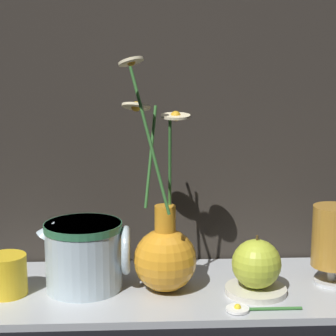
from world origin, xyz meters
name	(u,v)px	position (x,y,z in m)	size (l,w,h in m)	color
ground_plane	(169,293)	(0.00, 0.00, 0.00)	(6.00, 6.00, 0.00)	black
shelf	(169,290)	(0.00, 0.00, 0.01)	(0.72, 0.27, 0.01)	#B2B7BC
vase_with_flowers	(165,253)	(-0.01, -0.01, 0.08)	(0.13, 0.14, 0.38)	orange
yellow_mug	(5,275)	(-0.27, -0.02, 0.05)	(0.08, 0.07, 0.07)	yellow
ceramic_pitcher	(85,252)	(-0.14, 0.00, 0.07)	(0.15, 0.13, 0.13)	silver
tea_glass	(333,238)	(0.28, 0.00, 0.09)	(0.07, 0.07, 0.14)	silver
saucer_plate	(256,290)	(0.14, -0.03, 0.02)	(0.10, 0.10, 0.01)	silver
orange_fruit	(256,264)	(0.14, -0.03, 0.06)	(0.08, 0.08, 0.09)	#B7C638
loose_daisy	(247,309)	(0.11, -0.10, 0.02)	(0.12, 0.04, 0.01)	#336B2D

